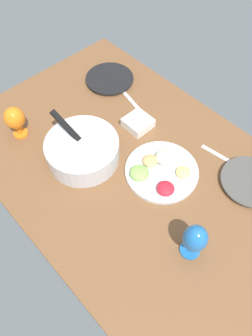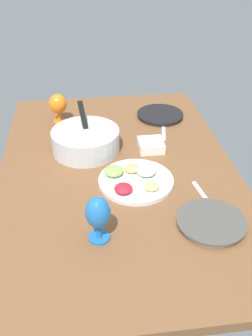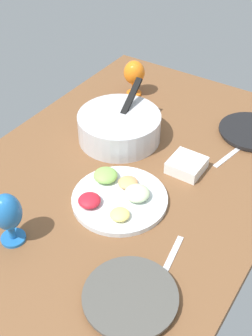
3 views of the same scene
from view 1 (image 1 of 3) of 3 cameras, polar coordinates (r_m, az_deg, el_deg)
ground_plane at (r=140.16cm, az=1.34°, el=0.03°), size 160.00×104.00×4.00cm
dinner_plate_left at (r=142.16cm, az=21.57°, el=-2.38°), size 25.38×25.38×2.50cm
dinner_plate_right at (r=175.26cm, az=-2.98°, el=15.72°), size 25.45×25.45×2.26cm
mixing_bowl at (r=137.64cm, az=-7.85°, el=3.28°), size 32.99×31.75×18.43cm
fruit_platter at (r=135.67cm, az=6.25°, el=-0.45°), size 31.56×31.56×5.53cm
hurricane_glass_blue at (r=113.09cm, az=12.31°, el=-12.44°), size 8.70×8.70×17.74cm
hurricane_glass_orange at (r=150.25cm, az=-19.44°, el=8.37°), size 9.25×9.25×16.10cm
square_bowl_white at (r=150.94cm, az=2.18°, el=8.21°), size 11.77×11.77×4.50cm
fork_by_left_plate at (r=147.30cm, az=16.53°, el=2.18°), size 18.07×4.44×0.60cm
fork_by_right_plate at (r=165.26cm, az=0.68°, el=12.40°), size 17.99×5.40×0.60cm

